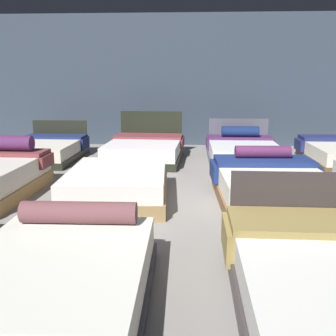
{
  "coord_description": "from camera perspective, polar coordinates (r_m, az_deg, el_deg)",
  "views": [
    {
      "loc": [
        -0.11,
        -5.28,
        1.8
      ],
      "look_at": [
        -0.39,
        0.13,
        0.53
      ],
      "focal_mm": 40.71,
      "sensor_mm": 36.0,
      "label": 1
    }
  ],
  "objects": [
    {
      "name": "ground_plane",
      "position": [
        5.58,
        3.91,
        -5.77
      ],
      "size": [
        18.0,
        18.0,
        0.02
      ],
      "primitive_type": "cube",
      "color": "gray"
    },
    {
      "name": "bed_10",
      "position": [
        8.73,
        11.13,
        2.56
      ],
      "size": [
        1.59,
        2.14,
        0.85
      ],
      "rotation": [
        0.0,
        0.0,
        -0.01
      ],
      "color": "#535260",
      "rests_on": "ground_plane"
    },
    {
      "name": "showroom_back_wall",
      "position": [
        10.6,
        3.63,
        12.86
      ],
      "size": [
        18.0,
        0.06,
        3.5
      ],
      "primitive_type": "cube",
      "color": "#333D4C",
      "rests_on": "ground_plane"
    },
    {
      "name": "bed_5",
      "position": [
        5.84,
        -7.58,
        -2.53
      ],
      "size": [
        1.58,
        2.0,
        0.47
      ],
      "rotation": [
        0.0,
        0.0,
        0.05
      ],
      "color": "olive",
      "rests_on": "ground_plane"
    },
    {
      "name": "bed_2",
      "position": [
        3.48,
        23.43,
        -14.69
      ],
      "size": [
        1.68,
        2.13,
        0.87
      ],
      "rotation": [
        0.0,
        0.0,
        -0.02
      ],
      "color": "#352E2E",
      "rests_on": "ground_plane"
    },
    {
      "name": "bed_9",
      "position": [
        8.64,
        -3.45,
        2.74
      ],
      "size": [
        1.75,
        2.17,
        1.03
      ],
      "rotation": [
        0.0,
        0.0,
        -0.06
      ],
      "color": "black",
      "rests_on": "ground_plane"
    },
    {
      "name": "bed_8",
      "position": [
        9.13,
        -17.71,
        2.57
      ],
      "size": [
        1.51,
        2.07,
        0.8
      ],
      "rotation": [
        0.0,
        0.0,
        -0.02
      ],
      "color": "black",
      "rests_on": "ground_plane"
    },
    {
      "name": "bed_6",
      "position": [
        5.96,
        15.04,
        -2.31
      ],
      "size": [
        1.7,
        1.97,
        0.74
      ],
      "rotation": [
        0.0,
        0.0,
        0.03
      ],
      "color": "brown",
      "rests_on": "ground_plane"
    },
    {
      "name": "bed_1",
      "position": [
        3.33,
        -16.21,
        -15.58
      ],
      "size": [
        1.51,
        1.93,
        0.64
      ],
      "rotation": [
        0.0,
        0.0,
        0.01
      ],
      "color": "#2A2B34",
      "rests_on": "ground_plane"
    }
  ]
}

